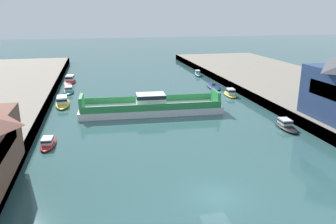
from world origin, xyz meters
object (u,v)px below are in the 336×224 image
Objects in this scene: chain_ferry at (151,107)px; moored_boat_far_right at (198,74)px; moored_boat_mid_right at (213,86)px; moored_boat_upstream_b at (62,102)px; moored_boat_mid_left at (69,90)px; moored_boat_far_left at (48,143)px; moored_boat_near_right at (70,80)px; moored_boat_upstream_a at (286,125)px; moored_boat_near_left at (230,93)px.

chain_ferry is 4.25× the size of moored_boat_far_right.
moored_boat_upstream_b reaches higher than moored_boat_mid_right.
chain_ferry is at bearing -52.32° from moored_boat_mid_left.
moored_boat_far_left is at bearing -139.11° from moored_boat_mid_right.
moored_boat_near_right is (-14.64, 28.50, -0.38)m from chain_ferry.
moored_boat_mid_left is 1.25× the size of moored_boat_upstream_a.
moored_boat_upstream_b is (0.14, 19.32, 0.20)m from moored_boat_far_left.
moored_boat_mid_left is 43.89m from moored_boat_upstream_a.
moored_boat_upstream_b reaches higher than moored_boat_upstream_a.
moored_boat_near_right is at bearing -176.12° from moored_boat_far_right.
moored_boat_far_left is 0.94× the size of moored_boat_far_right.
chain_ferry reaches higher than moored_boat_near_left.
moored_boat_near_right is 51.51m from moored_boat_upstream_a.
moored_boat_far_right is 0.94× the size of moored_boat_upstream_a.
moored_boat_far_left reaches higher than moored_boat_mid_right.
moored_boat_far_left is (-0.18, -39.78, -0.19)m from moored_boat_near_right.
chain_ferry is at bearing -120.02° from moored_boat_far_right.
chain_ferry reaches higher than moored_boat_far_left.
chain_ferry is 2.79× the size of moored_boat_upstream_b.
moored_boat_upstream_b is at bearing -90.10° from moored_boat_near_right.
moored_boat_far_left is 53.12m from moored_boat_far_right.
moored_boat_upstream_b is at bearing 89.58° from moored_boat_far_left.
moored_boat_near_right is at bearing 128.65° from moored_boat_upstream_a.
moored_boat_far_right is at bearing 34.96° from moored_boat_upstream_b.
moored_boat_upstream_b is (-31.44, -8.02, 0.37)m from moored_boat_mid_right.
moored_boat_far_right is at bearing 89.74° from moored_boat_upstream_a.
moored_boat_far_right is (0.97, 14.64, 0.24)m from moored_boat_mid_right.
moored_boat_near_left is 33.32m from moored_boat_mid_left.
moored_boat_mid_right is at bearing 14.31° from moored_boat_upstream_b.
moored_boat_near_left is at bearing 24.85° from chain_ferry.
chain_ferry is 35.46m from moored_boat_far_right.
moored_boat_upstream_a is (0.18, -19.77, -0.09)m from moored_boat_near_left.
moored_boat_upstream_a reaches higher than moored_boat_mid_right.
moored_boat_mid_left is 10.46m from moored_boat_upstream_b.
moored_boat_near_right reaches higher than moored_boat_far_right.
moored_boat_upstream_b reaches higher than moored_boat_near_left.
moored_boat_near_left is 19.77m from moored_boat_upstream_a.
moored_boat_near_right is 1.08× the size of moored_boat_mid_left.
chain_ferry is 32.04m from moored_boat_near_right.
moored_boat_mid_right is at bearing 43.78° from chain_ferry.
moored_boat_near_left is 0.70× the size of moored_boat_mid_right.
moored_boat_upstream_a is (32.36, -0.45, 0.04)m from moored_boat_far_left.
moored_boat_mid_left is (-31.64, 10.45, -0.08)m from moored_boat_near_left.
moored_boat_far_left is 32.36m from moored_boat_upstream_a.
moored_boat_near_right reaches higher than moored_boat_upstream_a.
moored_boat_near_right is 20.46m from moored_boat_upstream_b.
chain_ferry reaches higher than moored_boat_far_right.
moored_boat_far_right is at bearing 3.88° from moored_boat_near_right.
moored_boat_near_left is 1.13× the size of moored_boat_far_left.
moored_boat_mid_right is (31.40, -12.44, -0.36)m from moored_boat_near_right.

